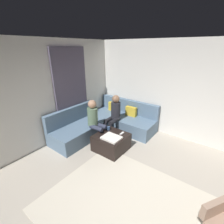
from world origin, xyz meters
TOP-DOWN VIEW (x-y plane):
  - ground_plane at (0.00, 0.00)m, footprint 6.00×6.00m
  - wall_back at (0.00, 2.94)m, footprint 6.00×0.12m
  - wall_left at (-2.94, 0.00)m, footprint 0.12×6.00m
  - curtain_panel at (-2.84, 1.30)m, footprint 0.06×1.10m
  - area_rug at (-0.20, 0.10)m, footprint 2.60×2.20m
  - sectional_couch at (-2.08, 1.88)m, footprint 2.10×2.55m
  - ottoman at (-1.35, 1.22)m, footprint 0.76×0.76m
  - folded_blanket at (-1.25, 1.10)m, footprint 0.44×0.36m
  - coffee_mug at (-1.57, 1.40)m, footprint 0.08×0.08m
  - game_remote at (-1.17, 1.44)m, footprint 0.05×0.15m
  - person_on_couch_back at (-1.79, 1.93)m, footprint 0.30×0.60m
  - person_on_couch_side at (-1.93, 1.29)m, footprint 0.60×0.30m

SIDE VIEW (x-z plane):
  - ground_plane at x=0.00m, z-range -0.10..0.00m
  - area_rug at x=-0.20m, z-range 0.00..0.01m
  - ottoman at x=-1.35m, z-range 0.00..0.42m
  - sectional_couch at x=-2.08m, z-range -0.15..0.72m
  - game_remote at x=-1.17m, z-range 0.42..0.44m
  - folded_blanket at x=-1.25m, z-range 0.42..0.46m
  - coffee_mug at x=-1.57m, z-range 0.42..0.52m
  - person_on_couch_back at x=-1.79m, z-range 0.06..1.26m
  - person_on_couch_side at x=-1.93m, z-range 0.06..1.26m
  - curtain_panel at x=-2.84m, z-range 0.00..2.50m
  - wall_back at x=0.00m, z-range 0.00..2.70m
  - wall_left at x=-2.94m, z-range 0.00..2.70m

